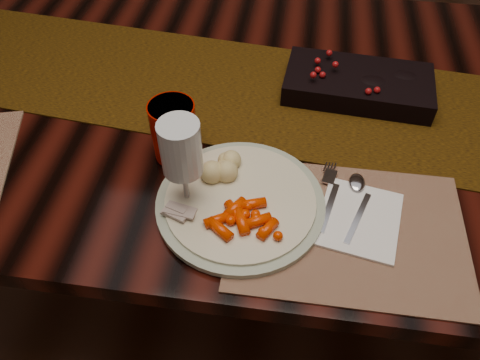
# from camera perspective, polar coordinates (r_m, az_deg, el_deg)

# --- Properties ---
(floor) EXTENTS (5.00, 5.00, 0.00)m
(floor) POSITION_cam_1_polar(r_m,az_deg,el_deg) (1.63, 1.90, -11.24)
(floor) COLOR black
(floor) RESTS_ON ground
(dining_table) EXTENTS (1.80, 1.00, 0.75)m
(dining_table) POSITION_cam_1_polar(r_m,az_deg,el_deg) (1.32, 2.31, -2.97)
(dining_table) COLOR black
(dining_table) RESTS_ON floor
(table_runner) EXTENTS (1.84, 0.56, 0.00)m
(table_runner) POSITION_cam_1_polar(r_m,az_deg,el_deg) (1.07, 0.35, 10.87)
(table_runner) COLOR #452907
(table_runner) RESTS_ON dining_table
(centerpiece) EXTENTS (0.33, 0.19, 0.06)m
(centerpiece) POSITION_cam_1_polar(r_m,az_deg,el_deg) (1.07, 14.24, 11.58)
(centerpiece) COLOR black
(centerpiece) RESTS_ON table_runner
(placemat_main) EXTENTS (0.40, 0.29, 0.00)m
(placemat_main) POSITION_cam_1_polar(r_m,az_deg,el_deg) (0.82, 12.98, -5.94)
(placemat_main) COLOR brown
(placemat_main) RESTS_ON dining_table
(dinner_plate) EXTENTS (0.31, 0.31, 0.02)m
(dinner_plate) POSITION_cam_1_polar(r_m,az_deg,el_deg) (0.82, 0.04, -2.68)
(dinner_plate) COLOR beige
(dinner_plate) RESTS_ON placemat_main
(baby_carrots) EXTENTS (0.13, 0.12, 0.02)m
(baby_carrots) POSITION_cam_1_polar(r_m,az_deg,el_deg) (0.78, 0.31, -4.44)
(baby_carrots) COLOR red
(baby_carrots) RESTS_ON dinner_plate
(mashed_potatoes) EXTENTS (0.09, 0.09, 0.04)m
(mashed_potatoes) POSITION_cam_1_polar(r_m,az_deg,el_deg) (0.85, -1.76, 2.07)
(mashed_potatoes) COLOR beige
(mashed_potatoes) RESTS_ON dinner_plate
(turkey_shreds) EXTENTS (0.06, 0.06, 0.01)m
(turkey_shreds) POSITION_cam_1_polar(r_m,az_deg,el_deg) (0.80, -7.20, -3.85)
(turkey_shreds) COLOR #AD988D
(turkey_shreds) RESTS_ON dinner_plate
(napkin) EXTENTS (0.16, 0.18, 0.01)m
(napkin) POSITION_cam_1_polar(r_m,az_deg,el_deg) (0.83, 14.35, -4.60)
(napkin) COLOR white
(napkin) RESTS_ON placemat_main
(fork) EXTENTS (0.05, 0.15, 0.00)m
(fork) POSITION_cam_1_polar(r_m,az_deg,el_deg) (0.85, 10.82, -2.31)
(fork) COLOR silver
(fork) RESTS_ON napkin
(spoon) EXTENTS (0.08, 0.15, 0.00)m
(spoon) POSITION_cam_1_polar(r_m,az_deg,el_deg) (0.85, 14.13, -3.14)
(spoon) COLOR silver
(spoon) RESTS_ON napkin
(red_cup) EXTENTS (0.09, 0.09, 0.12)m
(red_cup) POSITION_cam_1_polar(r_m,az_deg,el_deg) (0.89, -8.06, 5.96)
(red_cup) COLOR #940B00
(red_cup) RESTS_ON placemat_main
(wine_glass) EXTENTS (0.08, 0.08, 0.19)m
(wine_glass) POSITION_cam_1_polar(r_m,az_deg,el_deg) (0.77, -6.92, 1.48)
(wine_glass) COLOR silver
(wine_glass) RESTS_ON dining_table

